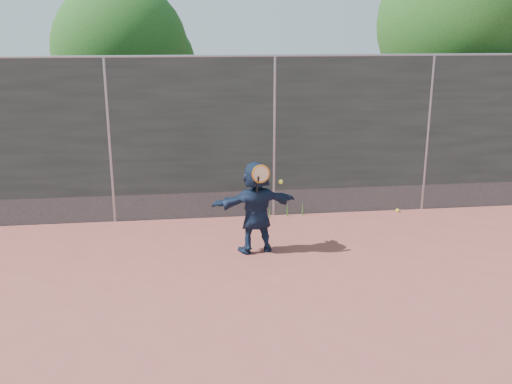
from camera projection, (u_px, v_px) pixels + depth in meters
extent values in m
plane|color=#9E4C42|center=(314.00, 295.00, 7.70)|extent=(80.00, 80.00, 0.00)
imported|color=#16243E|center=(256.00, 207.00, 9.03)|extent=(1.43, 0.67, 1.49)
sphere|color=#F6F436|center=(397.00, 210.00, 11.18)|extent=(0.07, 0.07, 0.07)
cube|color=#38423D|center=(274.00, 125.00, 10.55)|extent=(20.00, 0.04, 2.50)
cube|color=slate|center=(274.00, 202.00, 10.96)|extent=(20.00, 0.03, 0.50)
cylinder|color=gray|center=(275.00, 56.00, 10.21)|extent=(20.00, 0.05, 0.05)
cylinder|color=gray|center=(110.00, 142.00, 10.25)|extent=(0.06, 0.06, 3.00)
cylinder|color=gray|center=(274.00, 138.00, 10.62)|extent=(0.06, 0.06, 3.00)
cylinder|color=gray|center=(428.00, 135.00, 10.99)|extent=(0.06, 0.06, 3.00)
torus|color=#C36712|center=(261.00, 174.00, 8.69)|extent=(0.29, 0.08, 0.29)
cylinder|color=beige|center=(261.00, 174.00, 8.69)|extent=(0.25, 0.05, 0.25)
cylinder|color=black|center=(258.00, 186.00, 8.75)|extent=(0.05, 0.13, 0.33)
sphere|color=#F6F436|center=(281.00, 182.00, 8.80)|extent=(0.07, 0.07, 0.07)
cylinder|color=#382314|center=(449.00, 125.00, 13.33)|extent=(0.28, 0.28, 2.60)
sphere|color=#23561C|center=(458.00, 23.00, 12.70)|extent=(3.60, 3.60, 3.60)
sphere|color=#23561C|center=(483.00, 40.00, 13.08)|extent=(2.52, 2.52, 2.52)
cylinder|color=#382314|center=(126.00, 135.00, 13.22)|extent=(0.28, 0.28, 2.20)
sphere|color=#23561C|center=(121.00, 49.00, 12.69)|extent=(3.00, 3.00, 3.00)
sphere|color=#23561C|center=(149.00, 62.00, 13.04)|extent=(2.10, 2.10, 2.10)
cone|color=#387226|center=(287.00, 210.00, 10.91)|extent=(0.03, 0.03, 0.26)
cone|color=#387226|center=(303.00, 208.00, 10.96)|extent=(0.03, 0.03, 0.30)
cone|color=#387226|center=(270.00, 212.00, 10.86)|extent=(0.03, 0.03, 0.22)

